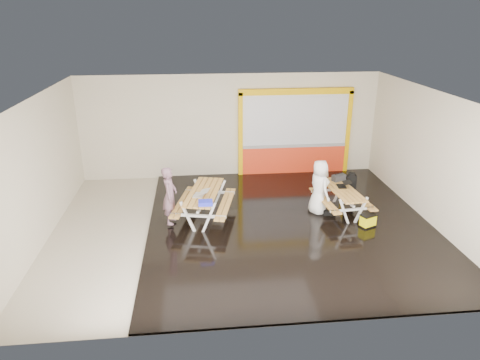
{
  "coord_description": "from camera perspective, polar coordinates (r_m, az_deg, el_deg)",
  "views": [
    {
      "loc": [
        -1.18,
        -10.42,
        5.39
      ],
      "look_at": [
        0.0,
        0.9,
        1.0
      ],
      "focal_mm": 32.87,
      "sensor_mm": 36.0,
      "label": 1
    }
  ],
  "objects": [
    {
      "name": "kiosk",
      "position": [
        15.26,
        7.09,
        5.95
      ],
      "size": [
        3.88,
        0.16,
        3.0
      ],
      "color": "red",
      "rests_on": "room"
    },
    {
      "name": "laptop_right",
      "position": [
        12.74,
        13.29,
        -0.61
      ],
      "size": [
        0.4,
        0.36,
        0.16
      ],
      "color": "black",
      "rests_on": "picnic_table_right"
    },
    {
      "name": "blue_pouch",
      "position": [
        11.05,
        -4.51,
        -2.97
      ],
      "size": [
        0.36,
        0.25,
        0.1
      ],
      "primitive_type": "cube",
      "rotation": [
        0.0,
        0.0,
        -0.0
      ],
      "color": "#232ACE",
      "rests_on": "picnic_table_left"
    },
    {
      "name": "toolbox",
      "position": [
        13.15,
        12.69,
        0.31
      ],
      "size": [
        0.44,
        0.34,
        0.23
      ],
      "color": "black",
      "rests_on": "picnic_table_right"
    },
    {
      "name": "deck",
      "position": [
        11.96,
        6.45,
        -5.69
      ],
      "size": [
        7.5,
        7.98,
        0.05
      ],
      "primitive_type": "cube",
      "color": "black",
      "rests_on": "room"
    },
    {
      "name": "backpack",
      "position": [
        13.45,
        14.24,
        -0.08
      ],
      "size": [
        0.31,
        0.22,
        0.48
      ],
      "color": "black",
      "rests_on": "picnic_table_right"
    },
    {
      "name": "fluke_bag",
      "position": [
        12.11,
        16.27,
        -5.1
      ],
      "size": [
        0.47,
        0.4,
        0.35
      ],
      "color": "black",
      "rests_on": "deck"
    },
    {
      "name": "picnic_table_right",
      "position": [
        12.64,
        13.11,
        -1.88
      ],
      "size": [
        1.44,
        1.98,
        0.75
      ],
      "color": "gold",
      "rests_on": "deck"
    },
    {
      "name": "picnic_table_left",
      "position": [
        11.96,
        -4.66,
        -2.34
      ],
      "size": [
        1.87,
        2.38,
        0.85
      ],
      "color": "gold",
      "rests_on": "deck"
    },
    {
      "name": "person_left",
      "position": [
        11.63,
        -9.1,
        -1.99
      ],
      "size": [
        0.45,
        0.61,
        1.55
      ],
      "primitive_type": "imported",
      "rotation": [
        0.0,
        0.0,
        1.42
      ],
      "color": "#765363",
      "rests_on": "deck"
    },
    {
      "name": "dark_case",
      "position": [
        12.62,
        11.48,
        -4.07
      ],
      "size": [
        0.37,
        0.29,
        0.13
      ],
      "primitive_type": "cube",
      "rotation": [
        0.0,
        0.0,
        -0.12
      ],
      "color": "black",
      "rests_on": "deck"
    },
    {
      "name": "person_right",
      "position": [
        12.44,
        10.24,
        -0.96
      ],
      "size": [
        0.7,
        0.88,
        1.59
      ],
      "primitive_type": "imported",
      "rotation": [
        0.0,
        0.0,
        1.85
      ],
      "color": "white",
      "rests_on": "deck"
    },
    {
      "name": "room",
      "position": [
        11.1,
        0.48,
        1.95
      ],
      "size": [
        10.02,
        8.02,
        3.52
      ],
      "color": "beige",
      "rests_on": "ground"
    },
    {
      "name": "laptop_left",
      "position": [
        11.59,
        -5.1,
        -1.78
      ],
      "size": [
        0.5,
        0.47,
        0.18
      ],
      "color": "silver",
      "rests_on": "picnic_table_left"
    }
  ]
}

